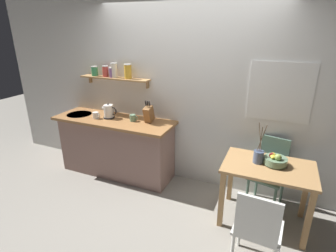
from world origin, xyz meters
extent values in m
plane|color=gray|center=(0.00, 0.00, 0.00)|extent=(14.00, 14.00, 0.00)
cube|color=white|center=(0.20, 0.65, 1.35)|extent=(6.80, 0.10, 2.70)
cube|color=white|center=(1.21, 0.59, 1.45)|extent=(0.72, 0.01, 0.71)
cube|color=silver|center=(1.21, 0.60, 1.45)|extent=(0.66, 0.01, 0.65)
cube|color=gray|center=(-1.00, 0.32, 0.44)|extent=(1.74, 0.52, 0.87)
cube|color=#9E6B3D|center=(-1.00, 0.30, 0.89)|extent=(1.83, 0.63, 0.04)
cylinder|color=#B7BABF|center=(-1.62, 0.28, 0.91)|extent=(0.38, 0.38, 0.01)
cube|color=tan|center=(-1.07, 0.49, 1.48)|extent=(1.12, 0.18, 0.02)
cube|color=#99754C|center=(-1.57, 0.57, 1.42)|extent=(0.02, 0.06, 0.12)
cube|color=#99754C|center=(-0.56, 0.57, 1.42)|extent=(0.02, 0.06, 0.12)
cylinder|color=#388E56|center=(-1.41, 0.49, 1.56)|extent=(0.10, 0.10, 0.13)
cylinder|color=silver|center=(-1.41, 0.49, 1.63)|extent=(0.10, 0.10, 0.01)
cylinder|color=#BC4238|center=(-1.22, 0.49, 1.56)|extent=(0.09, 0.09, 0.15)
cylinder|color=silver|center=(-1.22, 0.49, 1.64)|extent=(0.09, 0.09, 0.01)
cylinder|color=#7F5689|center=(-1.09, 0.49, 1.56)|extent=(0.10, 0.10, 0.13)
cylinder|color=silver|center=(-1.09, 0.49, 1.63)|extent=(0.11, 0.11, 0.01)
cylinder|color=beige|center=(-1.06, 0.49, 1.59)|extent=(0.10, 0.10, 0.20)
cylinder|color=silver|center=(-1.06, 0.49, 1.69)|extent=(0.10, 0.10, 0.01)
cylinder|color=gold|center=(-0.83, 0.49, 1.59)|extent=(0.10, 0.10, 0.20)
cylinder|color=silver|center=(-0.83, 0.49, 1.69)|extent=(0.11, 0.11, 0.01)
cube|color=tan|center=(1.21, 0.05, 0.73)|extent=(0.98, 0.65, 0.03)
cube|color=tan|center=(0.77, -0.23, 0.36)|extent=(0.06, 0.06, 0.71)
cube|color=tan|center=(1.65, -0.23, 0.36)|extent=(0.06, 0.06, 0.71)
cube|color=tan|center=(0.77, 0.32, 0.36)|extent=(0.06, 0.06, 0.71)
cube|color=tan|center=(1.65, 0.32, 0.36)|extent=(0.06, 0.06, 0.71)
cube|color=white|center=(1.19, -0.63, 0.43)|extent=(0.45, 0.41, 0.03)
cube|color=white|center=(1.18, -0.81, 0.66)|extent=(0.37, 0.05, 0.43)
cylinder|color=white|center=(1.38, -0.48, 0.21)|extent=(0.03, 0.03, 0.42)
cylinder|color=white|center=(1.02, -0.45, 0.21)|extent=(0.03, 0.03, 0.42)
cylinder|color=white|center=(1.00, -0.78, 0.21)|extent=(0.03, 0.03, 0.42)
cube|color=#4C6B5B|center=(1.20, 0.34, 0.45)|extent=(0.47, 0.50, 0.03)
cube|color=#4C6B5B|center=(1.25, 0.54, 0.68)|extent=(0.34, 0.10, 0.43)
cylinder|color=#4C6B5B|center=(1.00, 0.20, 0.22)|extent=(0.03, 0.03, 0.44)
cylinder|color=#4C6B5B|center=(1.32, 0.12, 0.22)|extent=(0.03, 0.03, 0.44)
cylinder|color=#4C6B5B|center=(1.08, 0.56, 0.22)|extent=(0.03, 0.03, 0.44)
cylinder|color=#4C6B5B|center=(1.40, 0.48, 0.22)|extent=(0.03, 0.03, 0.44)
cylinder|color=slate|center=(1.26, 0.10, 0.75)|extent=(0.11, 0.11, 0.01)
cylinder|color=slate|center=(1.26, 0.10, 0.79)|extent=(0.25, 0.25, 0.07)
ellipsoid|color=yellow|center=(1.23, 0.10, 0.85)|extent=(0.06, 0.14, 0.04)
sphere|color=red|center=(1.22, 0.10, 0.85)|extent=(0.06, 0.06, 0.06)
sphere|color=#8EA84C|center=(1.28, 0.06, 0.86)|extent=(0.08, 0.08, 0.08)
cylinder|color=#475675|center=(1.08, 0.08, 0.81)|extent=(0.11, 0.11, 0.14)
cylinder|color=brown|center=(1.07, 0.08, 1.05)|extent=(0.07, 0.02, 0.33)
cylinder|color=brown|center=(1.08, 0.09, 1.03)|extent=(0.01, 0.01, 0.29)
cylinder|color=brown|center=(1.09, 0.09, 1.04)|extent=(0.08, 0.03, 0.31)
cylinder|color=black|center=(-1.09, 0.31, 0.92)|extent=(0.16, 0.16, 0.02)
cylinder|color=white|center=(-1.09, 0.31, 1.02)|extent=(0.14, 0.14, 0.18)
sphere|color=black|center=(-1.09, 0.31, 1.12)|extent=(0.02, 0.02, 0.02)
cone|color=white|center=(-1.17, 0.31, 1.06)|extent=(0.04, 0.04, 0.04)
torus|color=black|center=(-1.01, 0.31, 1.03)|extent=(0.12, 0.02, 0.12)
cube|color=brown|center=(-0.45, 0.38, 1.03)|extent=(0.10, 0.20, 0.25)
cylinder|color=black|center=(-0.48, 0.35, 1.19)|extent=(0.02, 0.04, 0.08)
cylinder|color=black|center=(-0.45, 0.35, 1.19)|extent=(0.02, 0.04, 0.08)
cylinder|color=black|center=(-0.42, 0.35, 1.19)|extent=(0.02, 0.04, 0.08)
cylinder|color=white|center=(-1.25, 0.22, 0.96)|extent=(0.09, 0.09, 0.10)
torus|color=white|center=(-1.20, 0.22, 0.96)|extent=(0.07, 0.01, 0.07)
cylinder|color=slate|center=(-0.69, 0.33, 0.96)|extent=(0.08, 0.08, 0.10)
torus|color=slate|center=(-0.64, 0.33, 0.96)|extent=(0.07, 0.01, 0.07)
camera|label=1|loc=(1.20, -2.76, 2.18)|focal=28.18mm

